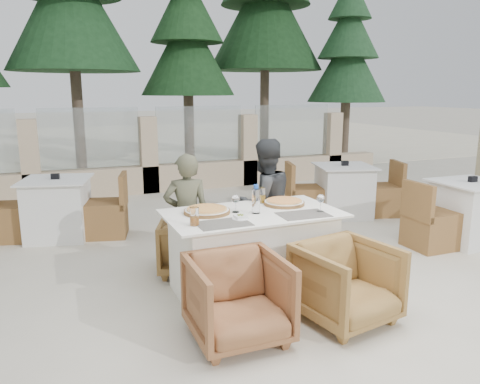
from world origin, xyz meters
name	(u,v)px	position (x,y,z in m)	size (l,w,h in m)	color
ground	(257,291)	(0.00, 0.00, 0.00)	(80.00, 80.00, 0.00)	beige
sand_patch	(97,142)	(0.00, 14.00, 0.01)	(30.00, 16.00, 0.01)	#F5EAC8
perimeter_wall_far	(148,149)	(0.00, 4.80, 0.80)	(10.00, 0.34, 1.60)	#CEB491
pine_mid_left	(72,25)	(-1.00, 7.50, 3.25)	(2.86, 2.86, 6.50)	#1D4622
pine_centre	(188,63)	(1.50, 7.20, 2.50)	(2.20, 2.20, 5.00)	#1C431E
pine_mid_right	(265,30)	(3.80, 7.80, 3.40)	(2.99, 2.99, 6.80)	#193C1B
pine_far_right	(347,75)	(5.50, 6.50, 2.25)	(1.98, 1.98, 4.50)	#224C28
dining_table	(252,252)	(-0.04, 0.03, 0.39)	(1.60, 0.90, 0.77)	white
placemat_near_left	(223,224)	(-0.42, -0.22, 0.77)	(0.45, 0.30, 0.00)	#5F5B52
placemat_near_right	(303,215)	(0.35, -0.23, 0.77)	(0.45, 0.30, 0.00)	#635C54
pizza_left	(207,210)	(-0.43, 0.16, 0.80)	(0.42, 0.42, 0.06)	#C65F1B
pizza_right	(284,202)	(0.37, 0.18, 0.80)	(0.40, 0.40, 0.05)	orange
water_bottle	(256,199)	(-0.02, -0.01, 0.90)	(0.08, 0.08, 0.27)	#A5BFD8
wine_glass_centre	(236,203)	(-0.18, 0.09, 0.86)	(0.08, 0.08, 0.18)	silver
wine_glass_corner	(321,202)	(0.55, -0.20, 0.86)	(0.08, 0.08, 0.18)	white
beer_glass_left	(194,216)	(-0.66, -0.17, 0.85)	(0.08, 0.08, 0.15)	orange
beer_glass_right	(261,195)	(0.20, 0.33, 0.85)	(0.08, 0.08, 0.15)	gold
olive_dish	(240,217)	(-0.23, -0.14, 0.79)	(0.11, 0.11, 0.04)	white
armchair_far_left	(190,245)	(-0.44, 0.72, 0.29)	(0.61, 0.63, 0.57)	olive
armchair_far_right	(270,238)	(0.46, 0.65, 0.27)	(0.58, 0.59, 0.54)	#976437
armchair_near_left	(238,299)	(-0.50, -0.74, 0.33)	(0.70, 0.72, 0.66)	#925B35
armchair_near_right	(346,283)	(0.43, -0.81, 0.33)	(0.70, 0.72, 0.65)	olive
diner_left	(187,216)	(-0.50, 0.61, 0.63)	(0.46, 0.30, 1.27)	#50513A
diner_right	(264,204)	(0.35, 0.58, 0.69)	(0.67, 0.52, 1.38)	#333537
bg_table_a	(58,209)	(-1.66, 2.49, 0.39)	(1.64, 0.82, 0.77)	white
bg_table_b	(344,191)	(2.35, 1.99, 0.39)	(1.64, 0.82, 0.77)	silver
bg_table_c	(469,212)	(3.05, 0.32, 0.39)	(1.64, 0.82, 0.77)	white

